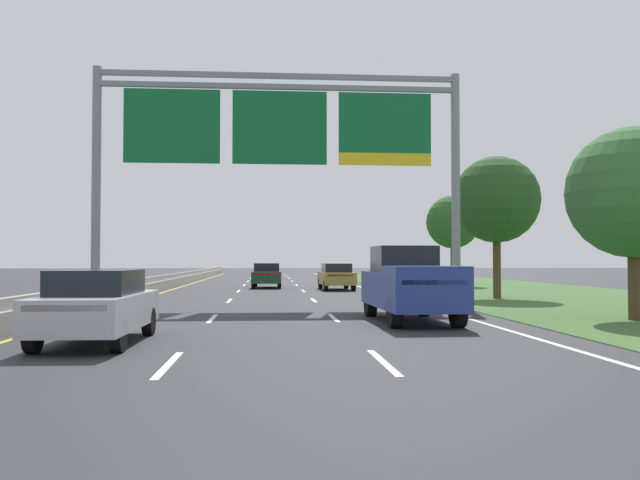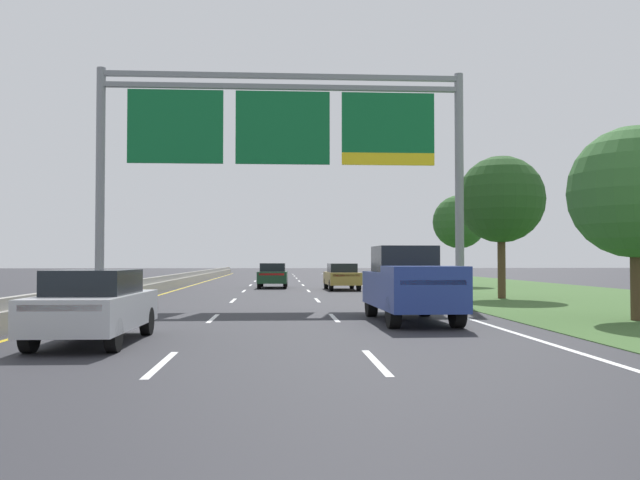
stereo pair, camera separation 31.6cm
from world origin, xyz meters
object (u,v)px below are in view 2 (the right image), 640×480
at_px(roadside_tree_mid, 501,200).
at_px(roadside_tree_far, 459,222).
at_px(car_gold_right_lane_sedan, 342,276).
at_px(car_silver_left_lane_sedan, 94,305).
at_px(pickup_truck_blue, 410,284).
at_px(roadside_tree_near, 636,192).
at_px(overhead_sign_gantry, 283,138).
at_px(car_darkgreen_centre_lane_sedan, 273,275).

distance_m(roadside_tree_mid, roadside_tree_far, 14.83).
relative_size(car_gold_right_lane_sedan, car_silver_left_lane_sedan, 1.00).
xyz_separation_m(pickup_truck_blue, car_gold_right_lane_sedan, (-0.05, 20.65, -0.26)).
bearing_deg(roadside_tree_far, pickup_truck_blue, -108.24).
bearing_deg(car_gold_right_lane_sedan, roadside_tree_far, -60.77).
relative_size(roadside_tree_mid, roadside_tree_far, 1.06).
height_order(car_silver_left_lane_sedan, roadside_tree_far, roadside_tree_far).
bearing_deg(roadside_tree_near, overhead_sign_gantry, 141.09).
distance_m(overhead_sign_gantry, roadside_tree_mid, 10.72).
bearing_deg(car_silver_left_lane_sedan, roadside_tree_mid, -41.16).
relative_size(pickup_truck_blue, car_gold_right_lane_sedan, 1.22).
height_order(roadside_tree_near, roadside_tree_far, roadside_tree_far).
bearing_deg(roadside_tree_near, car_darkgreen_centre_lane_sedan, 114.21).
bearing_deg(roadside_tree_near, car_silver_left_lane_sedan, -163.13).
bearing_deg(car_silver_left_lane_sedan, roadside_tree_near, -72.09).
bearing_deg(car_darkgreen_centre_lane_sedan, roadside_tree_near, -154.28).
bearing_deg(roadside_tree_far, roadside_tree_mid, -97.94).
height_order(overhead_sign_gantry, roadside_tree_mid, overhead_sign_gantry).
height_order(pickup_truck_blue, car_gold_right_lane_sedan, pickup_truck_blue).
distance_m(car_darkgreen_centre_lane_sedan, roadside_tree_mid, 17.09).
xyz_separation_m(overhead_sign_gantry, car_gold_right_lane_sedan, (3.60, 12.56, -5.96)).
bearing_deg(pickup_truck_blue, roadside_tree_far, -19.40).
distance_m(car_gold_right_lane_sedan, roadside_tree_far, 10.53).
bearing_deg(car_gold_right_lane_sedan, roadside_tree_near, -163.67).
bearing_deg(pickup_truck_blue, roadside_tree_near, -93.11).
xyz_separation_m(pickup_truck_blue, car_silver_left_lane_sedan, (-7.74, -4.60, -0.26)).
xyz_separation_m(car_gold_right_lane_sedan, roadside_tree_near, (6.71, -20.88, 2.95)).
bearing_deg(roadside_tree_near, pickup_truck_blue, 178.05).
distance_m(overhead_sign_gantry, car_silver_left_lane_sedan, 14.61).
xyz_separation_m(car_gold_right_lane_sedan, car_darkgreen_centre_lane_sedan, (-4.13, 3.24, 0.00)).
xyz_separation_m(car_silver_left_lane_sedan, roadside_tree_near, (14.41, 4.37, 2.95)).
xyz_separation_m(car_gold_right_lane_sedan, roadside_tree_far, (8.52, 5.06, 3.54)).
xyz_separation_m(car_gold_right_lane_sedan, roadside_tree_mid, (6.47, -9.62, 3.74)).
bearing_deg(overhead_sign_gantry, pickup_truck_blue, -65.76).
bearing_deg(car_gold_right_lane_sedan, car_silver_left_lane_sedan, 161.55).
relative_size(car_silver_left_lane_sedan, roadside_tree_far, 0.72).
xyz_separation_m(pickup_truck_blue, roadside_tree_near, (6.66, -0.23, 2.69)).
xyz_separation_m(roadside_tree_mid, roadside_tree_far, (2.05, 14.69, -0.20)).
bearing_deg(roadside_tree_mid, car_silver_left_lane_sedan, -132.20).
height_order(pickup_truck_blue, roadside_tree_mid, roadside_tree_mid).
bearing_deg(overhead_sign_gantry, roadside_tree_near, -38.91).
height_order(car_darkgreen_centre_lane_sedan, car_silver_left_lane_sedan, same).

